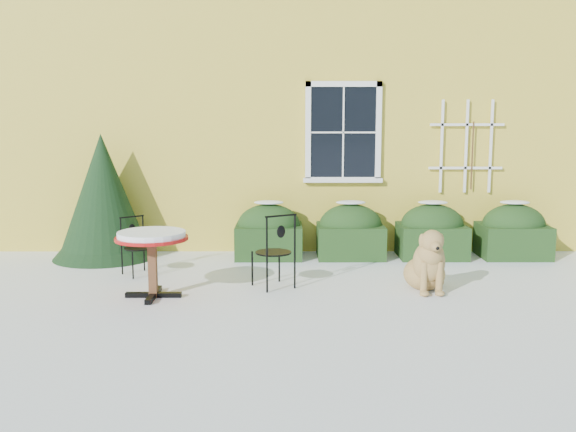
{
  "coord_description": "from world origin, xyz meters",
  "views": [
    {
      "loc": [
        -0.02,
        -7.5,
        2.18
      ],
      "look_at": [
        0.0,
        1.0,
        0.9
      ],
      "focal_mm": 40.0,
      "sensor_mm": 36.0,
      "label": 1
    }
  ],
  "objects_px": {
    "patio_chair_far": "(137,246)",
    "patio_chair_near": "(275,251)",
    "dog": "(427,265)",
    "bistro_table": "(152,243)",
    "evergreen_shrub": "(104,208)"
  },
  "relations": [
    {
      "from": "patio_chair_far",
      "to": "patio_chair_near",
      "type": "bearing_deg",
      "value": -59.37
    },
    {
      "from": "bistro_table",
      "to": "dog",
      "type": "height_order",
      "value": "dog"
    },
    {
      "from": "patio_chair_near",
      "to": "evergreen_shrub",
      "type": "bearing_deg",
      "value": -64.42
    },
    {
      "from": "bistro_table",
      "to": "dog",
      "type": "bearing_deg",
      "value": 4.65
    },
    {
      "from": "patio_chair_near",
      "to": "patio_chair_far",
      "type": "height_order",
      "value": "patio_chair_near"
    },
    {
      "from": "patio_chair_near",
      "to": "patio_chair_far",
      "type": "bearing_deg",
      "value": -50.62
    },
    {
      "from": "evergreen_shrub",
      "to": "dog",
      "type": "relative_size",
      "value": 2.06
    },
    {
      "from": "bistro_table",
      "to": "patio_chair_near",
      "type": "bearing_deg",
      "value": 16.93
    },
    {
      "from": "evergreen_shrub",
      "to": "dog",
      "type": "distance_m",
      "value": 5.14
    },
    {
      "from": "bistro_table",
      "to": "patio_chair_near",
      "type": "distance_m",
      "value": 1.58
    },
    {
      "from": "bistro_table",
      "to": "patio_chair_far",
      "type": "distance_m",
      "value": 1.31
    },
    {
      "from": "dog",
      "to": "patio_chair_near",
      "type": "bearing_deg",
      "value": 171.4
    },
    {
      "from": "patio_chair_far",
      "to": "dog",
      "type": "xyz_separation_m",
      "value": [
        3.92,
        -0.91,
        -0.07
      ]
    },
    {
      "from": "evergreen_shrub",
      "to": "dog",
      "type": "xyz_separation_m",
      "value": [
        4.7,
        -2.05,
        -0.45
      ]
    },
    {
      "from": "evergreen_shrub",
      "to": "patio_chair_far",
      "type": "xyz_separation_m",
      "value": [
        0.77,
        -1.13,
        -0.38
      ]
    }
  ]
}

